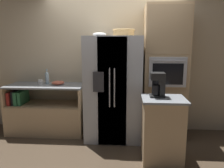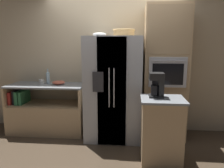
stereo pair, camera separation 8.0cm
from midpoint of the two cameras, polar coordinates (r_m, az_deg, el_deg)
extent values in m
plane|color=#4C3D2D|center=(4.08, 0.31, -13.47)|extent=(20.00, 20.00, 0.00)
cube|color=beige|center=(4.21, 0.90, 6.95)|extent=(12.00, 0.06, 2.80)
cube|color=tan|center=(4.37, -15.81, -8.44)|extent=(1.41, 0.62, 0.54)
cube|color=tan|center=(4.29, -15.99, -4.90)|extent=(1.35, 0.57, 0.02)
cube|color=tan|center=(4.55, -24.20, -2.46)|extent=(0.04, 0.62, 0.34)
cube|color=tan|center=(4.05, -7.01, -3.10)|extent=(0.04, 0.62, 0.34)
cube|color=gray|center=(4.21, -16.23, -0.34)|extent=(1.41, 0.62, 0.03)
cube|color=#B72D28|center=(4.50, -23.65, -3.06)|extent=(0.05, 0.40, 0.23)
cube|color=black|center=(4.47, -22.97, -2.95)|extent=(0.05, 0.34, 0.25)
cube|color=#337A4C|center=(4.44, -22.21, -3.06)|extent=(0.06, 0.41, 0.24)
cube|color=#337A4C|center=(4.41, -21.41, -3.14)|extent=(0.05, 0.38, 0.24)
cube|color=silver|center=(3.84, 1.10, -1.04)|extent=(0.96, 0.79, 1.78)
cube|color=silver|center=(3.45, 0.48, -2.39)|extent=(0.47, 0.02, 1.75)
cube|color=silver|center=(3.45, 0.68, -2.39)|extent=(0.47, 0.02, 1.75)
cylinder|color=#B2B2B7|center=(3.41, -0.09, -1.01)|extent=(0.02, 0.02, 0.62)
cylinder|color=#B2B2B7|center=(3.40, 1.19, -1.04)|extent=(0.02, 0.02, 0.62)
cube|color=#2D2D33|center=(3.42, -3.02, 0.54)|extent=(0.17, 0.01, 0.32)
cube|color=tan|center=(3.93, 14.15, 2.70)|extent=(0.72, 0.60, 2.30)
cube|color=silver|center=(3.61, 14.95, 2.97)|extent=(0.59, 0.04, 0.48)
cube|color=black|center=(3.59, 14.98, 2.47)|extent=(0.49, 0.01, 0.34)
cylinder|color=#B2B2B7|center=(3.56, 15.19, 5.91)|extent=(0.52, 0.02, 0.02)
cube|color=tan|center=(3.60, 15.42, 13.54)|extent=(0.68, 0.01, 0.76)
cube|color=tan|center=(3.21, 13.48, -11.96)|extent=(0.55, 0.48, 0.90)
cube|color=gray|center=(3.07, 13.84, -3.93)|extent=(0.59, 0.52, 0.03)
cylinder|color=tan|center=(3.84, 3.74, 13.08)|extent=(0.36, 0.36, 0.11)
torus|color=tan|center=(3.85, 3.75, 13.88)|extent=(0.38, 0.38, 0.03)
ellipsoid|color=white|center=(3.70, -2.66, 12.85)|extent=(0.23, 0.23, 0.06)
cylinder|color=silver|center=(4.28, -15.86, 1.42)|extent=(0.06, 0.06, 0.20)
cone|color=silver|center=(4.26, -15.94, 3.00)|extent=(0.06, 0.06, 0.04)
cylinder|color=silver|center=(4.26, -15.96, 3.53)|extent=(0.02, 0.02, 0.04)
cylinder|color=silver|center=(4.33, -17.47, 0.63)|extent=(0.09, 0.09, 0.08)
torus|color=silver|center=(4.31, -16.90, 0.62)|extent=(0.06, 0.01, 0.06)
ellipsoid|color=#DB664C|center=(4.17, -13.25, 0.38)|extent=(0.24, 0.24, 0.07)
cube|color=black|center=(3.12, 12.12, -3.09)|extent=(0.20, 0.20, 0.02)
cylinder|color=black|center=(3.10, 11.91, -1.59)|extent=(0.12, 0.12, 0.14)
cube|color=black|center=(3.10, 13.41, -0.26)|extent=(0.07, 0.17, 0.34)
cube|color=black|center=(3.07, 12.32, 2.00)|extent=(0.20, 0.20, 0.10)
camera|label=1|loc=(0.04, -89.39, 0.11)|focal=35.00mm
camera|label=2|loc=(0.04, 90.61, -0.11)|focal=35.00mm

